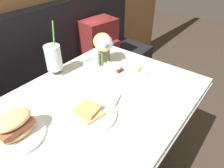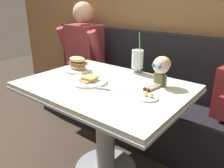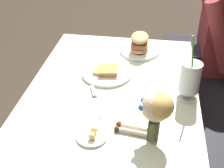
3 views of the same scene
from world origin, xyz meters
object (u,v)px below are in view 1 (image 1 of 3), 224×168
(milkshake_glass, at_px, (54,59))
(sandwich_plate, at_px, (15,128))
(butter_saucer, at_px, (139,71))
(toast_plate, at_px, (89,114))
(seated_doll, at_px, (104,45))
(backpack, at_px, (100,39))
(butter_knife, at_px, (119,96))

(milkshake_glass, height_order, sandwich_plate, milkshake_glass)
(butter_saucer, bearing_deg, sandwich_plate, 169.93)
(milkshake_glass, bearing_deg, butter_saucer, -50.01)
(toast_plate, distance_m, seated_doll, 0.49)
(toast_plate, relative_size, sandwich_plate, 1.14)
(backpack, bearing_deg, butter_saucer, -120.87)
(milkshake_glass, bearing_deg, toast_plate, -109.76)
(milkshake_glass, bearing_deg, butter_knife, -83.02)
(backpack, bearing_deg, sandwich_plate, -155.30)
(toast_plate, xyz_separation_m, backpack, (0.83, 0.65, -0.09))
(backpack, bearing_deg, seated_doll, -136.55)
(sandwich_plate, bearing_deg, toast_plate, -28.89)
(butter_saucer, bearing_deg, toast_plate, -177.74)
(butter_saucer, xyz_separation_m, butter_knife, (-0.26, -0.04, -0.00))
(butter_knife, bearing_deg, sandwich_plate, 159.56)
(toast_plate, bearing_deg, sandwich_plate, 151.11)
(milkshake_glass, relative_size, sandwich_plate, 1.43)
(toast_plate, relative_size, milkshake_glass, 0.79)
(seated_doll, bearing_deg, butter_saucer, -79.01)
(milkshake_glass, relative_size, seated_doll, 1.40)
(sandwich_plate, xyz_separation_m, butter_knife, (0.46, -0.17, -0.04))
(milkshake_glass, xyz_separation_m, backpack, (0.69, 0.26, -0.18))
(sandwich_plate, distance_m, butter_saucer, 0.73)
(butter_saucer, relative_size, backpack, 0.30)
(butter_saucer, xyz_separation_m, seated_doll, (-0.04, 0.23, 0.12))
(toast_plate, bearing_deg, butter_knife, -7.22)
(sandwich_plate, bearing_deg, seated_doll, 8.77)
(milkshake_glass, height_order, backpack, milkshake_glass)
(toast_plate, xyz_separation_m, butter_saucer, (0.45, 0.02, -0.00))
(milkshake_glass, bearing_deg, seated_doll, -27.97)
(butter_saucer, relative_size, butter_knife, 0.53)
(butter_saucer, distance_m, seated_doll, 0.26)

